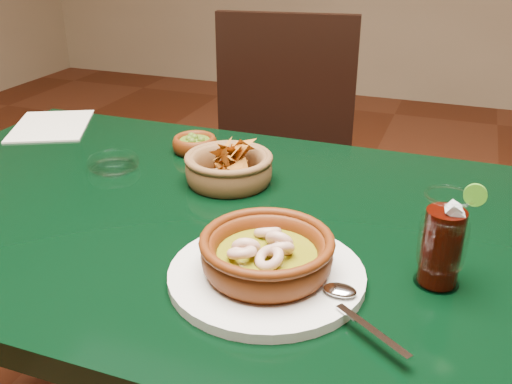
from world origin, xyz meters
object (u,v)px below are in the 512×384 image
(shrimp_plate, at_px, (267,260))
(chip_basket, at_px, (229,168))
(cola_drink, at_px, (443,241))
(dining_chair, at_px, (277,168))
(dining_table, at_px, (188,255))

(shrimp_plate, relative_size, chip_basket, 1.74)
(chip_basket, bearing_deg, cola_drink, -27.77)
(shrimp_plate, bearing_deg, chip_basket, 121.88)
(cola_drink, bearing_deg, dining_chair, 121.80)
(dining_table, xyz_separation_m, shrimp_plate, (0.21, -0.16, 0.13))
(dining_table, bearing_deg, cola_drink, -11.62)
(chip_basket, bearing_deg, dining_table, -104.80)
(cola_drink, bearing_deg, shrimp_plate, -161.32)
(dining_table, height_order, chip_basket, chip_basket)
(shrimp_plate, xyz_separation_m, chip_basket, (-0.18, 0.29, -0.00))
(dining_table, height_order, dining_chair, dining_chair)
(dining_table, relative_size, cola_drink, 7.77)
(dining_table, relative_size, shrimp_plate, 3.45)
(dining_chair, distance_m, chip_basket, 0.65)
(chip_basket, xyz_separation_m, cola_drink, (0.40, -0.21, 0.04))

